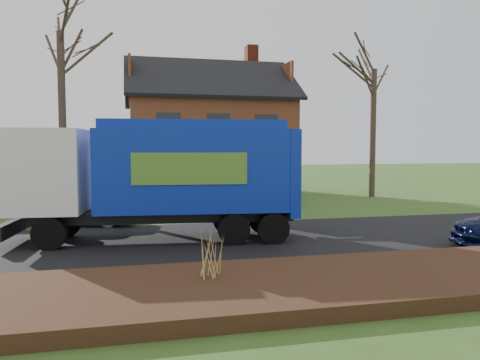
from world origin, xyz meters
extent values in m
plane|color=#35501A|center=(0.00, 0.00, 0.00)|extent=(120.00, 120.00, 0.00)
cube|color=black|center=(0.00, 0.00, 0.01)|extent=(80.00, 7.00, 0.02)
cube|color=black|center=(0.00, -5.30, 0.15)|extent=(80.00, 3.50, 0.30)
cube|color=beige|center=(2.00, 14.00, 1.35)|extent=(9.00, 7.50, 2.70)
cube|color=#602A1B|center=(2.00, 14.00, 4.10)|extent=(9.00, 7.50, 2.80)
cube|color=maroon|center=(5.00, 15.00, 8.46)|extent=(0.70, 0.90, 1.60)
cube|color=beige|center=(-4.20, 13.50, 1.30)|extent=(3.50, 5.50, 2.60)
cube|color=black|center=(-4.20, 13.50, 2.72)|extent=(3.90, 5.90, 0.24)
cylinder|color=black|center=(-4.79, -0.09, 0.48)|extent=(0.98, 0.41, 0.95)
cylinder|color=black|center=(-4.60, 1.82, 0.48)|extent=(0.98, 0.41, 0.95)
cylinder|color=black|center=(0.40, -0.60, 0.48)|extent=(0.98, 0.41, 0.95)
cylinder|color=black|center=(0.58, 1.31, 0.48)|extent=(0.98, 0.41, 0.95)
cylinder|color=black|center=(1.58, -0.71, 0.48)|extent=(0.98, 0.41, 0.95)
cylinder|color=black|center=(1.77, 1.19, 0.48)|extent=(0.98, 0.41, 0.95)
cube|color=black|center=(-1.51, 0.55, 0.78)|extent=(7.93, 1.86, 0.32)
cube|color=white|center=(-4.92, 0.89, 2.19)|extent=(2.31, 2.48, 2.47)
cube|color=black|center=(-5.92, 0.99, 2.33)|extent=(0.27, 2.01, 0.82)
cube|color=black|center=(-6.01, 0.99, 0.50)|extent=(0.45, 2.30, 0.41)
cube|color=#0D28A2|center=(-0.65, 0.47, 2.19)|extent=(5.95, 2.84, 2.47)
cube|color=#0D28A2|center=(-0.65, 0.47, 3.56)|extent=(5.65, 2.54, 0.27)
cube|color=#0D28A2|center=(2.31, 0.18, 2.10)|extent=(0.55, 2.35, 2.65)
cube|color=#54892D|center=(-0.90, -0.67, 2.28)|extent=(3.28, 0.36, 0.91)
cube|color=#54892D|center=(-0.67, 1.64, 2.28)|extent=(3.28, 0.36, 0.91)
imported|color=#A3A5AB|center=(-4.35, 4.16, 0.68)|extent=(4.31, 2.25, 1.35)
cylinder|color=#403026|center=(-5.47, 8.40, 4.02)|extent=(0.33, 0.33, 8.04)
cylinder|color=#423328|center=(11.23, 10.85, 3.70)|extent=(0.34, 0.34, 7.40)
cylinder|color=#3E3225|center=(3.33, 23.37, 3.89)|extent=(0.30, 0.30, 7.78)
cone|color=tan|center=(-1.02, -4.89, 0.79)|extent=(0.04, 0.04, 0.99)
cone|color=tan|center=(-1.17, -4.89, 0.79)|extent=(0.04, 0.04, 0.99)
cone|color=tan|center=(-0.86, -4.89, 0.79)|extent=(0.04, 0.04, 0.99)
cone|color=tan|center=(-1.02, -4.77, 0.79)|extent=(0.04, 0.04, 0.99)
cone|color=tan|center=(-1.02, -5.02, 0.79)|extent=(0.04, 0.04, 0.99)
camera|label=1|loc=(-2.56, -13.93, 2.89)|focal=35.00mm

